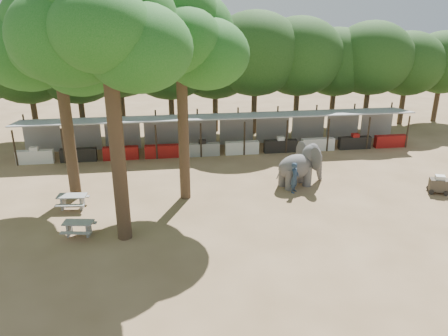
{
  "coord_description": "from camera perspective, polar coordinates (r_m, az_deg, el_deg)",
  "views": [
    {
      "loc": [
        -3.98,
        -16.02,
        10.03
      ],
      "look_at": [
        -1.0,
        5.0,
        2.0
      ],
      "focal_mm": 35.0,
      "sensor_mm": 36.0,
      "label": 1
    }
  ],
  "objects": [
    {
      "name": "ground",
      "position": [
        19.32,
        5.11,
        -10.66
      ],
      "size": [
        100.0,
        100.0,
        0.0
      ],
      "primitive_type": "plane",
      "color": "brown",
      "rests_on": "ground"
    },
    {
      "name": "vendor_stalls",
      "position": [
        31.4,
        -0.46,
        4.35
      ],
      "size": [
        28.0,
        2.99,
        2.8
      ],
      "color": "gray",
      "rests_on": "ground"
    },
    {
      "name": "yard_tree_left",
      "position": [
        23.85,
        -21.28,
        14.98
      ],
      "size": [
        7.1,
        6.9,
        11.02
      ],
      "color": "#332316",
      "rests_on": "ground"
    },
    {
      "name": "yard_tree_center",
      "position": [
        18.36,
        -15.53,
        17.44
      ],
      "size": [
        7.1,
        6.9,
        12.04
      ],
      "color": "#332316",
      "rests_on": "ground"
    },
    {
      "name": "yard_tree_back",
      "position": [
        22.28,
        -6.14,
        16.77
      ],
      "size": [
        7.1,
        6.9,
        11.36
      ],
      "color": "#332316",
      "rests_on": "ground"
    },
    {
      "name": "backdrop_trees",
      "position": [
        35.54,
        -1.61,
        13.4
      ],
      "size": [
        46.46,
        5.95,
        8.33
      ],
      "color": "#332316",
      "rests_on": "ground"
    },
    {
      "name": "elephant",
      "position": [
        25.78,
        10.02,
        0.37
      ],
      "size": [
        3.25,
        2.43,
        2.41
      ],
      "rotation": [
        0.0,
        0.0,
        0.33
      ],
      "color": "#474444",
      "rests_on": "ground"
    },
    {
      "name": "handler",
      "position": [
        24.76,
        9.22,
        -1.25
      ],
      "size": [
        0.71,
        0.76,
        1.77
      ],
      "primitive_type": "imported",
      "rotation": [
        0.0,
        0.0,
        0.95
      ],
      "color": "#26384C",
      "rests_on": "ground"
    },
    {
      "name": "picnic_table_near",
      "position": [
        21.26,
        -18.45,
        -7.25
      ],
      "size": [
        1.54,
        1.43,
        0.68
      ],
      "rotation": [
        0.0,
        0.0,
        -0.17
      ],
      "color": "gray",
      "rests_on": "ground"
    },
    {
      "name": "picnic_table_far",
      "position": [
        24.03,
        -19.19,
        -3.93
      ],
      "size": [
        1.6,
        1.47,
        0.73
      ],
      "rotation": [
        0.0,
        0.0,
        -0.1
      ],
      "color": "gray",
      "rests_on": "ground"
    },
    {
      "name": "cart_front",
      "position": [
        27.26,
        26.25,
        -1.94
      ],
      "size": [
        1.27,
        1.07,
        1.06
      ],
      "rotation": [
        0.0,
        0.0,
        -0.39
      ],
      "color": "#352D25",
      "rests_on": "ground"
    }
  ]
}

